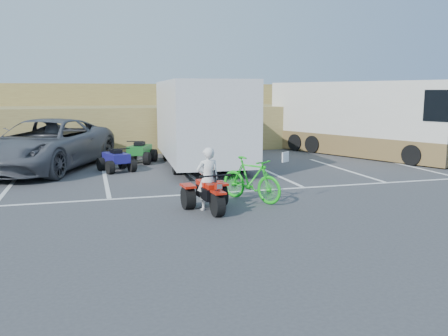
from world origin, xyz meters
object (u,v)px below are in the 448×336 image
object	(u,v)px
red_trike_atv	(210,211)
quad_atv_blue	(117,171)
cargo_trailer	(201,120)
rv_motorhome	(361,124)
quad_atv_green	(140,163)
green_dirt_bike	(251,179)
rider	(208,179)
grey_pickup	(45,145)

from	to	relation	value
red_trike_atv	quad_atv_blue	size ratio (longest dim) A/B	1.09
cargo_trailer	rv_motorhome	xyz separation A→B (m)	(7.25, 1.07, -0.33)
rv_motorhome	quad_atv_blue	bearing A→B (deg)	164.19
rv_motorhome	quad_atv_green	world-z (taller)	rv_motorhome
cargo_trailer	quad_atv_green	xyz separation A→B (m)	(-2.11, 1.31, -1.66)
red_trike_atv	green_dirt_bike	size ratio (longest dim) A/B	0.77
rider	green_dirt_bike	world-z (taller)	rider
grey_pickup	red_trike_atv	bearing A→B (deg)	-36.53
cargo_trailer	rv_motorhome	world-z (taller)	rv_motorhome
red_trike_atv	rv_motorhome	xyz separation A→B (m)	(8.59, 7.69, 1.33)
rider	cargo_trailer	xyz separation A→B (m)	(1.36, 6.46, 0.94)
red_trike_atv	green_dirt_bike	world-z (taller)	green_dirt_bike
quad_atv_blue	quad_atv_green	distance (m)	1.97
grey_pickup	quad_atv_green	size ratio (longest dim) A/B	4.57
grey_pickup	quad_atv_green	bearing A→B (deg)	36.17
red_trike_atv	quad_atv_blue	xyz separation A→B (m)	(-1.74, 6.21, 0.00)
quad_atv_green	grey_pickup	bearing A→B (deg)	-144.64
rv_motorhome	quad_atv_green	distance (m)	9.45
quad_atv_blue	green_dirt_bike	bearing A→B (deg)	-79.68
grey_pickup	cargo_trailer	world-z (taller)	cargo_trailer
green_dirt_bike	quad_atv_green	bearing A→B (deg)	73.81
quad_atv_blue	quad_atv_green	world-z (taller)	quad_atv_green
rider	green_dirt_bike	size ratio (longest dim) A/B	0.79
red_trike_atv	quad_atv_blue	world-z (taller)	red_trike_atv
rider	rv_motorhome	bearing A→B (deg)	-144.39
red_trike_atv	rider	distance (m)	0.74
red_trike_atv	rv_motorhome	bearing A→B (deg)	36.22
rider	cargo_trailer	world-z (taller)	cargo_trailer
green_dirt_bike	cargo_trailer	world-z (taller)	cargo_trailer
cargo_trailer	quad_atv_blue	distance (m)	3.52
green_dirt_bike	rv_motorhome	bearing A→B (deg)	11.72
rider	quad_atv_blue	bearing A→B (deg)	-79.76
rider	grey_pickup	bearing A→B (deg)	-65.68
grey_pickup	rider	bearing A→B (deg)	-36.11
rider	quad_atv_green	distance (m)	7.85
cargo_trailer	red_trike_atv	bearing A→B (deg)	-98.34
red_trike_atv	rider	size ratio (longest dim) A/B	0.97
quad_atv_green	quad_atv_blue	bearing A→B (deg)	-96.37
rider	quad_atv_green	size ratio (longest dim) A/B	1.05
green_dirt_bike	red_trike_atv	bearing A→B (deg)	178.67
grey_pickup	rv_motorhome	size ratio (longest dim) A/B	0.73
red_trike_atv	rv_motorhome	distance (m)	11.61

